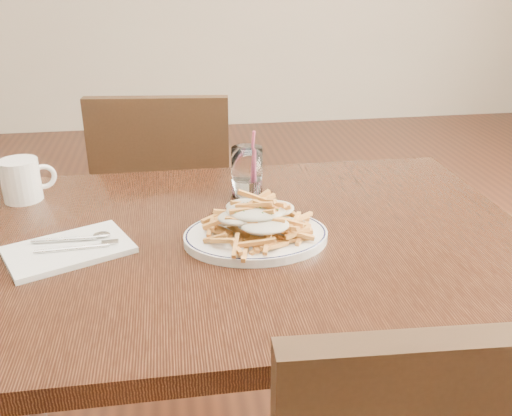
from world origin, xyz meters
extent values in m
cube|color=black|center=(0.00, 0.00, 0.73)|extent=(1.20, 0.80, 0.04)
cylinder|color=black|center=(-0.55, 0.35, 0.35)|extent=(0.05, 0.05, 0.71)
cylinder|color=black|center=(0.55, 0.35, 0.35)|extent=(0.05, 0.05, 0.71)
cube|color=black|center=(-0.13, 0.80, 0.42)|extent=(0.46, 0.46, 0.04)
cube|color=black|center=(-0.15, 0.62, 0.67)|extent=(0.41, 0.09, 0.45)
cylinder|color=black|center=(0.07, 0.96, 0.20)|extent=(0.04, 0.04, 0.40)
cylinder|color=black|center=(-0.29, 1.00, 0.20)|extent=(0.04, 0.04, 0.40)
cylinder|color=black|center=(0.03, 0.61, 0.20)|extent=(0.04, 0.04, 0.40)
cylinder|color=black|center=(-0.33, 0.65, 0.20)|extent=(0.04, 0.04, 0.40)
torus|color=black|center=(0.04, -0.03, 0.76)|extent=(0.28, 0.28, 0.01)
ellipsoid|color=beige|center=(0.04, -0.03, 0.82)|extent=(0.16, 0.13, 0.03)
cube|color=silver|center=(-0.32, -0.02, 0.76)|extent=(0.26, 0.22, 0.01)
cylinder|color=white|center=(0.05, 0.20, 0.81)|extent=(0.07, 0.07, 0.12)
cylinder|color=white|center=(0.05, 0.20, 0.77)|extent=(0.06, 0.06, 0.04)
cylinder|color=#DA537C|center=(0.07, 0.21, 0.83)|extent=(0.02, 0.04, 0.15)
cylinder|color=white|center=(-0.45, 0.26, 0.80)|extent=(0.09, 0.09, 0.10)
torus|color=white|center=(-0.41, 0.27, 0.80)|extent=(0.06, 0.03, 0.06)
camera|label=1|loc=(-0.11, -1.01, 1.26)|focal=40.00mm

